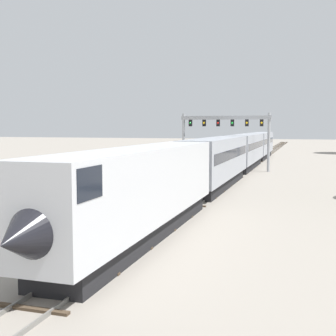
# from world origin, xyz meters

# --- Properties ---
(ground_plane) EXTENTS (400.00, 400.00, 0.00)m
(ground_plane) POSITION_xyz_m (0.00, 0.00, 0.00)
(ground_plane) COLOR gray
(track_main) EXTENTS (2.60, 200.00, 0.16)m
(track_main) POSITION_xyz_m (2.00, 60.00, 0.07)
(track_main) COLOR slate
(track_main) RESTS_ON ground
(track_near) EXTENTS (2.60, 160.00, 0.16)m
(track_near) POSITION_xyz_m (-3.50, 40.00, 0.07)
(track_near) COLOR slate
(track_near) RESTS_ON ground
(passenger_train) EXTENTS (3.04, 84.82, 4.80)m
(passenger_train) POSITION_xyz_m (2.00, 36.01, 2.60)
(passenger_train) COLOR silver
(passenger_train) RESTS_ON ground
(signal_gantry) EXTENTS (12.10, 0.49, 7.68)m
(signal_gantry) POSITION_xyz_m (-0.25, 41.91, 5.68)
(signal_gantry) COLOR #999BA0
(signal_gantry) RESTS_ON ground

